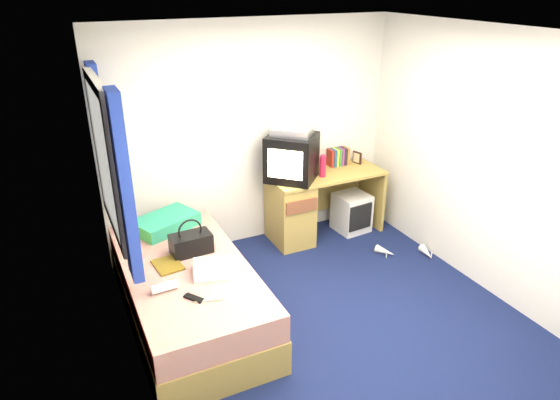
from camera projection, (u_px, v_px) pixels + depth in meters
name	position (u px, v px, depth m)	size (l,w,h in m)	color
ground	(329.00, 319.00, 4.39)	(3.40, 3.40, 0.00)	#0C1438
room_shell	(337.00, 164.00, 3.79)	(3.40, 3.40, 3.40)	white
bed	(188.00, 292.00, 4.30)	(1.01, 2.00, 0.54)	#B09549
pillow	(165.00, 223.00, 4.77)	(0.58, 0.37, 0.13)	teal
desk	(303.00, 205.00, 5.59)	(1.30, 0.55, 0.75)	#B09549
storage_cube	(351.00, 212.00, 5.85)	(0.36, 0.36, 0.45)	silver
crt_tv	(292.00, 157.00, 5.29)	(0.67, 0.67, 0.49)	black
vcr	(292.00, 131.00, 5.18)	(0.41, 0.29, 0.08)	silver
book_row	(338.00, 157.00, 5.75)	(0.24, 0.13, 0.20)	maroon
picture_frame	(357.00, 158.00, 5.82)	(0.02, 0.12, 0.14)	black
pink_water_bottle	(323.00, 167.00, 5.41)	(0.07, 0.07, 0.23)	red
aerosol_can	(312.00, 166.00, 5.50)	(0.05, 0.05, 0.18)	silver
handbag	(191.00, 243.00, 4.34)	(0.36, 0.21, 0.32)	black
towel	(211.00, 269.00, 4.05)	(0.28, 0.24, 0.09)	white
magazine	(168.00, 265.00, 4.17)	(0.21, 0.28, 0.01)	gold
water_bottle	(164.00, 287.00, 3.83)	(0.07, 0.07, 0.20)	white
colour_swatch_fan	(209.00, 299.00, 3.74)	(0.22, 0.06, 0.01)	yellow
remote_control	(194.00, 298.00, 3.74)	(0.05, 0.16, 0.02)	black
window_assembly	(110.00, 162.00, 3.94)	(0.11, 1.42, 1.40)	silver
white_heels	(406.00, 252.00, 5.37)	(0.54, 0.45, 0.09)	silver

